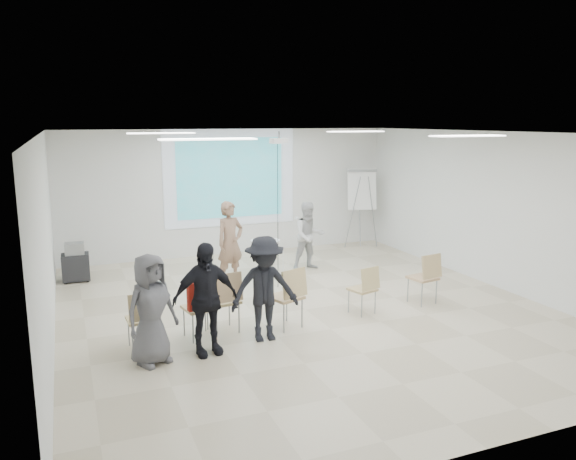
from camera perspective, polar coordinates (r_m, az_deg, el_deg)
name	(u,v)px	position (r m, az deg, el deg)	size (l,w,h in m)	color
floor	(305,312)	(9.77, 1.77, -8.35)	(8.00, 9.00, 0.10)	beige
ceiling	(306,130)	(9.22, 1.89, 10.14)	(8.00, 9.00, 0.10)	white
wall_back	(230,192)	(13.61, -5.91, 3.86)	(8.00, 0.10, 3.00)	silver
wall_left	(42,243)	(8.61, -23.69, -1.26)	(0.10, 9.00, 3.00)	silver
wall_right	(497,210)	(11.59, 20.50, 1.95)	(0.10, 9.00, 3.00)	silver
projection_halo	(230,178)	(13.51, -5.87, 5.30)	(3.20, 0.01, 2.30)	silver
projection_image	(231,178)	(13.50, -5.85, 5.29)	(2.60, 0.01, 1.90)	#37B0BC
pedestal_table	(265,255)	(11.81, -2.32, -2.53)	(0.75, 0.75, 0.76)	silver
player_left	(230,237)	(11.09, -5.91, -0.76)	(0.68, 0.46, 1.87)	#93705A
player_right	(309,232)	(12.16, 2.15, -0.23)	(0.79, 0.63, 1.63)	silver
controller_left	(235,220)	(11.32, -5.41, 1.03)	(0.04, 0.13, 0.04)	silver
controller_right	(297,218)	(12.26, 0.92, 1.23)	(0.04, 0.13, 0.04)	white
chair_far_left	(142,316)	(8.22, -14.59, -8.41)	(0.42, 0.45, 0.86)	tan
chair_left_mid	(201,304)	(8.43, -8.84, -7.42)	(0.51, 0.53, 0.92)	tan
chair_left_inner	(225,297)	(8.60, -6.44, -6.77)	(0.51, 0.54, 0.97)	tan
chair_center	(289,293)	(8.72, 0.09, -6.40)	(0.59, 0.61, 0.98)	tan
chair_right_inner	(365,286)	(9.46, 7.86, -5.66)	(0.48, 0.50, 0.83)	tan
chair_right_far	(426,274)	(10.16, 13.85, -4.39)	(0.50, 0.53, 0.92)	tan
red_jacket	(202,295)	(8.24, -8.75, -6.58)	(0.43, 0.10, 0.41)	maroon
laptop	(222,298)	(8.71, -6.68, -6.91)	(0.36, 0.26, 0.03)	black
audience_left	(205,291)	(7.79, -8.43, -6.13)	(1.06, 0.64, 1.82)	black
audience_mid	(265,282)	(8.21, -2.40, -5.31)	(1.15, 0.63, 1.77)	black
audience_outer	(151,303)	(7.66, -13.79, -7.20)	(0.82, 0.54, 1.68)	#5B5B60
flipchart_easel	(362,190)	(14.26, 7.52, 4.01)	(0.83, 0.65, 1.99)	gray
av_cart	(76,263)	(12.11, -20.77, -3.20)	(0.54, 0.44, 0.79)	black
ceiling_projector	(279,148)	(10.65, -0.90, 8.33)	(0.30, 0.25, 3.00)	white
fluor_panel_nw	(161,133)	(10.58, -12.76, 9.57)	(1.20, 0.30, 0.02)	white
fluor_panel_ne	(356,132)	(11.90, 6.90, 9.90)	(1.20, 0.30, 0.02)	white
fluor_panel_sw	(208,139)	(7.15, -8.12, 9.12)	(1.20, 0.30, 0.02)	white
fluor_panel_se	(468,136)	(8.99, 17.80, 9.09)	(1.20, 0.30, 0.02)	white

